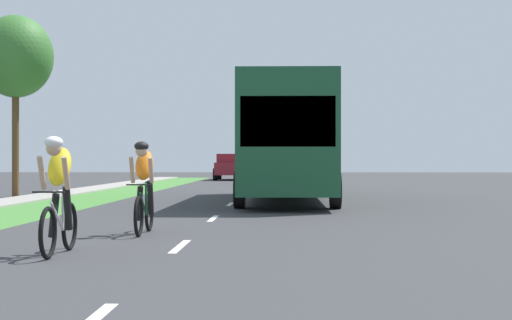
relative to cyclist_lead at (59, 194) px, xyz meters
The scene contains 9 objects.
ground_plane 11.22m from the cyclist_lead, 82.36° to the left, with size 120.00×120.00×0.00m, color #38383A.
grass_verge 11.60m from the cyclist_lead, 106.41° to the left, with size 2.30×70.00×0.01m, color #478438.
lane_markings_center 15.19m from the cyclist_lead, 84.37° to the left, with size 0.12×52.20×0.01m.
cyclist_lead is the anchor object (origin of this frame).
cyclist_trailing 3.08m from the cyclist_lead, 78.40° to the left, with size 0.42×1.72×1.58m.
bus_dark_green 14.48m from the cyclist_lead, 77.55° to the left, with size 2.78×11.60×3.48m.
sedan_red 29.90m from the cyclist_lead, 84.70° to the left, with size 1.98×4.30×1.52m.
pickup_maroon 39.99m from the cyclist_lead, 90.24° to the left, with size 2.22×5.10×1.64m.
street_tree_near 18.10m from the cyclist_lead, 110.37° to the left, with size 2.56×2.56×6.22m.
Camera 1 is at (1.50, -1.72, 1.27)m, focal length 56.43 mm.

